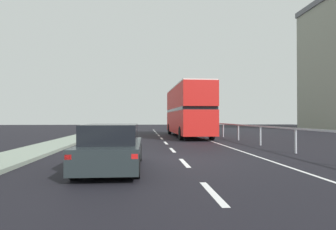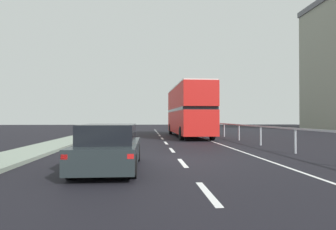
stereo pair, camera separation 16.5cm
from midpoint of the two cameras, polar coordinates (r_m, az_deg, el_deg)
The scene contains 6 objects.
ground_plane at distance 11.02m, azimuth 2.24°, elevation -9.22°, with size 74.71×120.00×0.10m, color black.
near_sidewalk_kerb at distance 12.03m, azimuth -30.35°, elevation -7.82°, with size 2.06×80.00×0.14m, color gray.
lane_paint_markings at distance 19.49m, azimuth 4.92°, elevation -5.33°, with size 3.39×46.00×0.01m.
bridge_side_railing at distance 20.95m, azimuth 13.81°, elevation -2.42°, with size 0.10×42.00×1.16m.
double_decker_bus_red at distance 24.35m, azimuth 3.79°, elevation 1.01°, with size 2.68×10.66×4.30m.
hatchback_car_near at distance 9.04m, azimuth -11.76°, elevation -6.46°, with size 1.83×4.39×1.40m.
Camera 1 is at (-1.48, -10.80, 1.59)m, focal length 30.17 mm.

